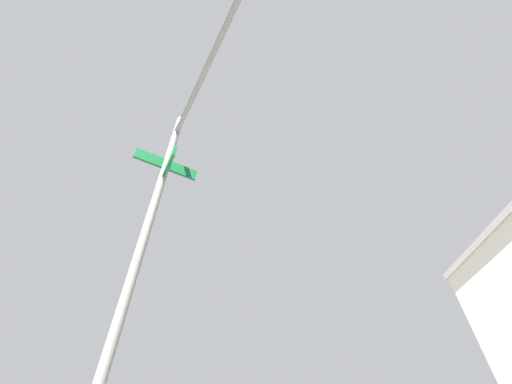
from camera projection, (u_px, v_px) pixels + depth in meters
name	position (u px, v px, depth m)	size (l,w,h in m)	color
traffic_signal_near	(193.00, 119.00, 3.50)	(3.28, 2.23, 6.09)	slate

